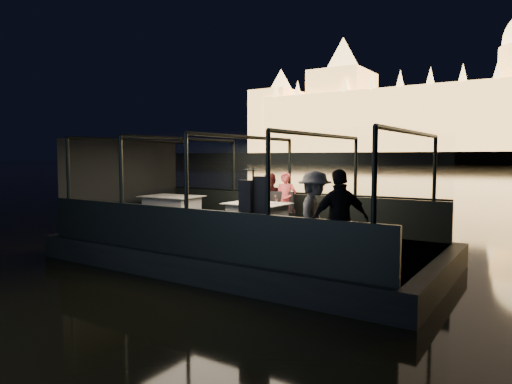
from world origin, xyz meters
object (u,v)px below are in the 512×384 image
Objects in this scene: coat_stand at (253,210)px; dining_table_central at (257,219)px; person_man_maroon at (271,201)px; wine_bottle at (245,196)px; dining_table_aft at (172,211)px; chair_port_right at (283,214)px; chair_port_left at (269,214)px; passenger_dark at (340,220)px; passenger_stripe at (314,213)px; person_woman_coral at (286,201)px.

dining_table_central is at bearing 121.36° from coat_stand.
wine_bottle is at bearing -118.01° from person_man_maroon.
dining_table_aft is 1.06× the size of person_man_maroon.
person_man_maroon is at bearing 178.14° from chair_port_right.
person_man_maroon is 4.85× the size of wine_bottle.
coat_stand is (1.06, -2.95, 0.45)m from chair_port_right.
dining_table_aft is at bearing 151.73° from coat_stand.
chair_port_left is 0.59× the size of passenger_dark.
passenger_dark reaches higher than dining_table_central.
passenger_stripe is at bearing -35.75° from dining_table_central.
dining_table_aft is 2.78m from person_man_maroon.
chair_port_left is at bearing -88.57° from passenger_dark.
passenger_dark is at bearing -2.26° from coat_stand.
chair_port_right is 1.07m from wine_bottle.
person_woman_coral is (3.01, 0.93, 0.36)m from dining_table_aft.
chair_port_right is at bearing 109.84° from coat_stand.
passenger_stripe is at bearing 29.79° from coat_stand.
person_man_maroon is at bearing 168.20° from person_woman_coral.
person_woman_coral is 0.40m from person_man_maroon.
chair_port_left is at bearing -79.97° from person_man_maroon.
coat_stand is at bearing -47.85° from passenger_dark.
coat_stand is 1.00× the size of passenger_dark.
dining_table_aft is at bearing -178.83° from wine_bottle.
chair_port_right is (0.29, 0.73, 0.06)m from dining_table_central.
chair_port_right is 0.53m from person_man_maroon.
person_man_maroon is (-0.11, 0.28, 0.30)m from chair_port_left.
chair_port_left reaches higher than dining_table_central.
person_woman_coral is 0.89× the size of passenger_dark.
passenger_dark reaches higher than wine_bottle.
wine_bottle is at bearing 127.57° from coat_stand.
chair_port_right reaches higher than dining_table_central.
person_woman_coral reaches higher than chair_port_right.
dining_table_aft is at bearing -66.94° from passenger_dark.
dining_table_central is at bearing -124.58° from person_woman_coral.
passenger_dark is 5.60× the size of wine_bottle.
dining_table_central is 1.47× the size of chair_port_left.
coat_stand is 3.42m from person_man_maroon.
coat_stand reaches higher than passenger_stripe.
person_woman_coral is 1.10m from wine_bottle.
passenger_stripe reaches higher than dining_table_central.
dining_table_central is 4.85× the size of wine_bottle.
passenger_stripe is (2.04, -2.58, 0.10)m from person_woman_coral.
dining_table_central is 0.65m from wine_bottle.
coat_stand is 3.31m from person_woman_coral.
wine_bottle is at bearing 1.17° from dining_table_aft.
person_woman_coral is at bearing -94.45° from passenger_dark.
dining_table_central is 0.86× the size of coat_stand.
wine_bottle is (-0.25, -0.83, 0.17)m from person_man_maroon.
coat_stand reaches higher than person_woman_coral.
coat_stand is at bearing -75.53° from person_man_maroon.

